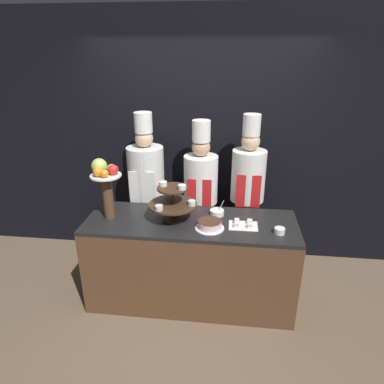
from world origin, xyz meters
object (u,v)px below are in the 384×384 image
(chef_center_left, at_px, (201,191))
(tiered_stand, at_px, (173,201))
(cake_square_tray, at_px, (243,224))
(chef_center_right, at_px, (247,189))
(cake_round, at_px, (210,225))
(chef_left, at_px, (147,186))
(fruit_pedestal, at_px, (105,180))
(serving_bowl_far, at_px, (217,212))
(cup_white, at_px, (280,231))

(chef_center_left, bearing_deg, tiered_stand, -108.79)
(tiered_stand, relative_size, cake_square_tray, 1.73)
(chef_center_right, bearing_deg, cake_round, -115.85)
(cake_round, relative_size, chef_left, 0.15)
(chef_center_right, bearing_deg, fruit_pedestal, -155.06)
(tiered_stand, distance_m, chef_left, 0.72)
(cake_square_tray, xyz_separation_m, chef_center_left, (-0.45, 0.65, 0.04))
(serving_bowl_far, xyz_separation_m, chef_center_right, (0.30, 0.44, 0.08))
(fruit_pedestal, xyz_separation_m, chef_center_right, (1.32, 0.61, -0.28))
(fruit_pedestal, height_order, chef_center_right, chef_center_right)
(fruit_pedestal, bearing_deg, chef_center_left, 36.82)
(serving_bowl_far, bearing_deg, chef_center_right, 56.05)
(serving_bowl_far, relative_size, chef_left, 0.09)
(chef_center_right, bearing_deg, cake_square_tray, -94.60)
(chef_left, bearing_deg, cup_white, -28.82)
(fruit_pedestal, height_order, cup_white, fruit_pedestal)
(cake_round, height_order, cup_white, cake_round)
(tiered_stand, bearing_deg, chef_left, 123.67)
(tiered_stand, bearing_deg, cup_white, -8.96)
(cup_white, bearing_deg, chef_left, 151.18)
(fruit_pedestal, xyz_separation_m, cake_round, (0.97, -0.11, -0.34))
(chef_center_left, bearing_deg, cake_square_tray, -55.24)
(cake_round, distance_m, cake_square_tray, 0.31)
(serving_bowl_far, bearing_deg, fruit_pedestal, -170.57)
(tiered_stand, distance_m, fruit_pedestal, 0.65)
(serving_bowl_far, height_order, chef_left, chef_left)
(fruit_pedestal, height_order, chef_left, chef_left)
(tiered_stand, distance_m, cake_round, 0.40)
(cake_round, bearing_deg, serving_bowl_far, 79.46)
(fruit_pedestal, xyz_separation_m, cake_square_tray, (1.27, -0.03, -0.36))
(fruit_pedestal, relative_size, chef_left, 0.32)
(cup_white, distance_m, chef_center_left, 1.06)
(cup_white, relative_size, chef_left, 0.05)
(tiered_stand, xyz_separation_m, chef_center_right, (0.70, 0.59, -0.09))
(fruit_pedestal, relative_size, chef_center_left, 0.34)
(fruit_pedestal, height_order, chef_center_left, chef_center_left)
(fruit_pedestal, bearing_deg, cake_round, -6.57)
(cake_round, xyz_separation_m, serving_bowl_far, (0.05, 0.28, -0.01))
(cake_round, distance_m, serving_bowl_far, 0.29)
(tiered_stand, bearing_deg, fruit_pedestal, -178.24)
(chef_left, bearing_deg, cake_round, -44.14)
(cake_round, bearing_deg, cup_white, -1.95)
(fruit_pedestal, xyz_separation_m, serving_bowl_far, (1.02, 0.17, -0.35))
(tiered_stand, distance_m, chef_center_right, 0.92)
(fruit_pedestal, distance_m, chef_left, 0.71)
(tiered_stand, relative_size, serving_bowl_far, 2.93)
(chef_left, distance_m, chef_center_right, 1.10)
(tiered_stand, height_order, chef_center_right, chef_center_right)
(fruit_pedestal, bearing_deg, serving_bowl_far, 9.43)
(cup_white, xyz_separation_m, serving_bowl_far, (-0.56, 0.30, -0.00))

